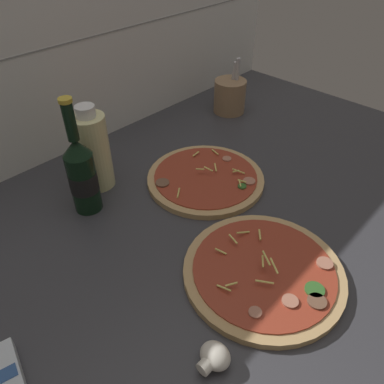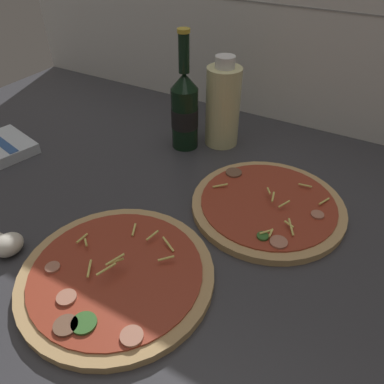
# 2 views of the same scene
# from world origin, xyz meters

# --- Properties ---
(counter_slab) EXTENTS (1.60, 0.90, 0.03)m
(counter_slab) POSITION_xyz_m (0.00, 0.00, 0.01)
(counter_slab) COLOR #38383D
(counter_slab) RESTS_ON ground
(tile_backsplash) EXTENTS (1.60, 0.01, 0.60)m
(tile_backsplash) POSITION_xyz_m (0.00, 0.45, 0.30)
(tile_backsplash) COLOR white
(tile_backsplash) RESTS_ON ground
(pizza_near) EXTENTS (0.30, 0.30, 0.05)m
(pizza_near) POSITION_xyz_m (-0.01, -0.18, 0.03)
(pizza_near) COLOR tan
(pizza_near) RESTS_ON counter_slab
(pizza_far) EXTENTS (0.28, 0.28, 0.04)m
(pizza_far) POSITION_xyz_m (0.13, 0.09, 0.03)
(pizza_far) COLOR tan
(pizza_far) RESTS_ON counter_slab
(beer_bottle) EXTENTS (0.06, 0.06, 0.26)m
(beer_bottle) POSITION_xyz_m (-0.12, 0.22, 0.12)
(beer_bottle) COLOR black
(beer_bottle) RESTS_ON counter_slab
(oil_bottle) EXTENTS (0.08, 0.08, 0.20)m
(oil_bottle) POSITION_xyz_m (-0.06, 0.27, 0.12)
(oil_bottle) COLOR beige
(oil_bottle) RESTS_ON counter_slab
(mushroom_left) EXTENTS (0.05, 0.05, 0.03)m
(mushroom_left) POSITION_xyz_m (-0.20, -0.22, 0.04)
(mushroom_left) COLOR white
(mushroom_left) RESTS_ON counter_slab
(dish_towel) EXTENTS (0.16, 0.14, 0.03)m
(dish_towel) POSITION_xyz_m (-0.47, -0.02, 0.04)
(dish_towel) COLOR silver
(dish_towel) RESTS_ON counter_slab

